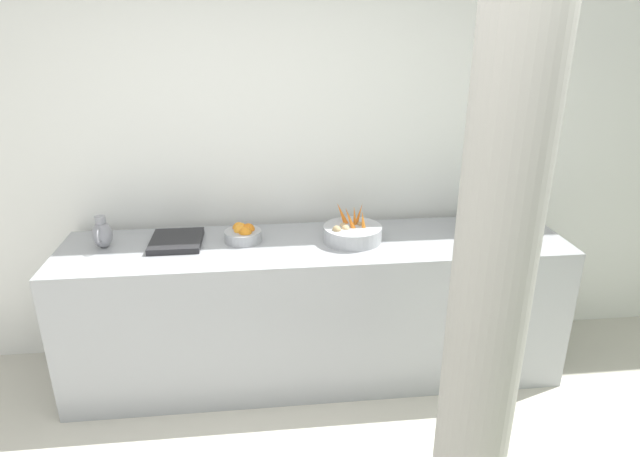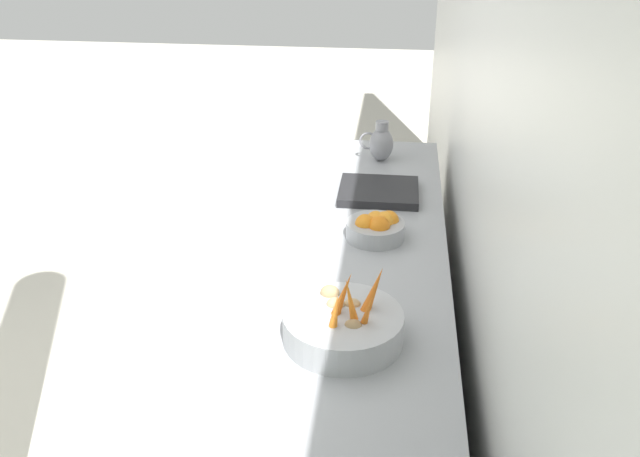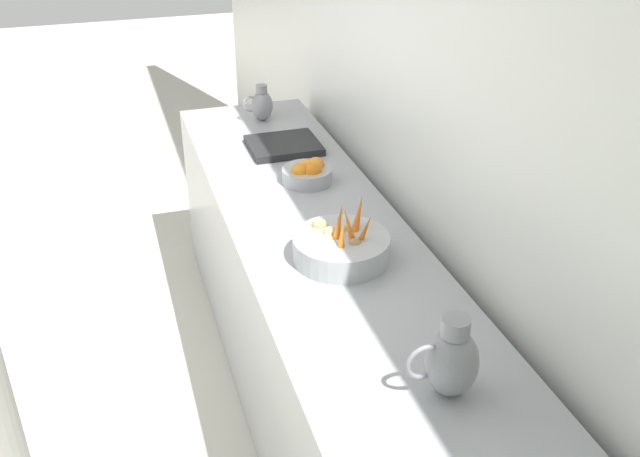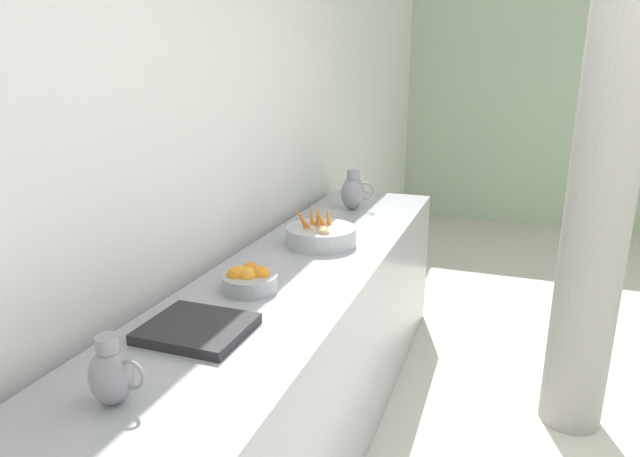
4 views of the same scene
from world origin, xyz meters
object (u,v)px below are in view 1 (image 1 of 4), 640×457
Objects in this scene: vegetable_colander at (352,233)px; metal_pitcher_short at (102,234)px; support_column at (499,226)px; orange_bowl at (243,233)px; metal_pitcher_tall at (471,215)px.

vegetable_colander reaches higher than metal_pitcher_short.
vegetable_colander is at bearing -166.60° from support_column.
orange_bowl is at bearing -96.09° from vegetable_colander.
vegetable_colander is 0.67m from orange_bowl.
support_column reaches higher than metal_pitcher_short.
orange_bowl is 0.07× the size of support_column.
metal_pitcher_tall reaches higher than orange_bowl.
support_column reaches higher than orange_bowl.
metal_pitcher_short is at bearing -90.01° from metal_pitcher_tall.
support_column is (1.34, 1.79, 0.49)m from metal_pitcher_short.
metal_pitcher_tall is at bearing 161.16° from support_column.
orange_bowl is at bearing -90.63° from metal_pitcher_tall.
metal_pitcher_tall is 1.49m from support_column.
metal_pitcher_tall is (-0.05, 0.76, 0.06)m from vegetable_colander.
metal_pitcher_tall is 2.25m from metal_pitcher_short.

